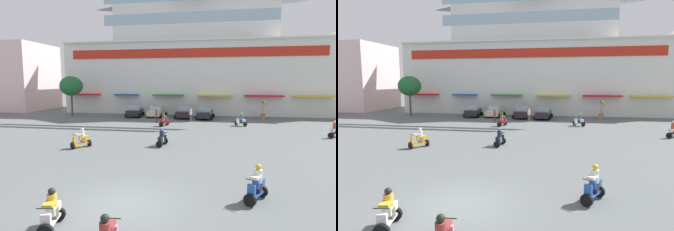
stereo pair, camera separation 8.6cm
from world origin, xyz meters
TOP-DOWN VIEW (x-y plane):
  - ground_plane at (0.00, 13.00)m, footprint 128.00×128.00m
  - colonial_building at (0.00, 36.92)m, footprint 40.12×19.02m
  - flank_building_left at (-30.34, 33.56)m, footprint 8.52×10.63m
  - plaza_tree_0 at (-16.83, 26.02)m, footprint 3.34×2.89m
  - parked_car_0 at (-7.74, 27.12)m, footprint 2.64×4.34m
  - parked_car_1 at (-4.60, 27.42)m, footprint 2.59×4.07m
  - parked_car_2 at (-0.77, 26.84)m, footprint 2.65×4.42m
  - parked_car_3 at (2.30, 26.53)m, footprint 2.57×4.35m
  - scooter_rider_1 at (-2.07, 19.60)m, footprint 0.98×1.44m
  - scooter_rider_2 at (6.51, 21.21)m, footprint 1.34×1.42m
  - scooter_rider_3 at (14.22, 15.99)m, footprint 1.42×1.33m
  - scooter_rider_5 at (5.38, 1.21)m, footprint 1.15×1.42m
  - scooter_rider_6 at (-1.80, -2.27)m, footprint 0.79×1.40m
  - scooter_rider_7 at (-6.41, 8.66)m, footprint 1.31×1.50m
  - scooter_rider_9 at (-0.45, 10.26)m, footprint 0.74×1.50m
  - pedestrian_0 at (-3.65, 22.84)m, footprint 0.34×0.34m
  - pedestrian_1 at (0.59, 23.50)m, footprint 0.50×0.50m
  - balloon_vendor_cart at (9.93, 27.70)m, footprint 0.83×1.01m

SIDE VIEW (x-z plane):
  - ground_plane at x=0.00m, z-range 0.00..0.00m
  - scooter_rider_9 at x=-0.45m, z-range -0.13..1.30m
  - scooter_rider_6 at x=-1.80m, z-range -0.13..1.32m
  - scooter_rider_2 at x=6.51m, z-range -0.15..1.39m
  - scooter_rider_3 at x=14.22m, z-range -0.14..1.42m
  - scooter_rider_7 at x=-6.41m, z-range -0.12..1.40m
  - scooter_rider_1 at x=-2.07m, z-range -0.14..1.45m
  - scooter_rider_5 at x=5.38m, z-range -0.14..1.46m
  - parked_car_1 at x=-4.60m, z-range 0.00..1.53m
  - parked_car_3 at x=2.30m, z-range 0.01..1.54m
  - parked_car_0 at x=-7.74m, z-range 0.00..1.57m
  - parked_car_2 at x=-0.77m, z-range 0.00..1.59m
  - pedestrian_0 at x=-3.65m, z-range 0.13..1.77m
  - pedestrian_1 at x=0.59m, z-range 0.12..1.81m
  - balloon_vendor_cart at x=9.93m, z-range -0.27..2.26m
  - plaza_tree_0 at x=-16.83m, z-range 1.46..7.23m
  - flank_building_left at x=-30.34m, z-range 0.00..11.47m
  - colonial_building at x=0.00m, z-range -1.38..19.07m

